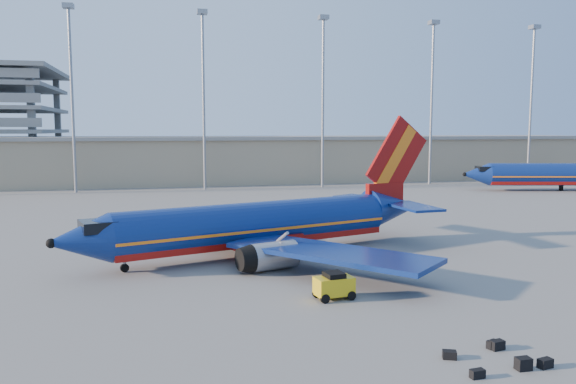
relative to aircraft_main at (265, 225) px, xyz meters
name	(u,v)px	position (x,y,z in m)	size (l,w,h in m)	color
ground	(305,244)	(4.08, 3.14, -2.37)	(220.00, 220.00, 0.00)	slate
terminal_building	(279,158)	(14.08, 61.14, 1.95)	(122.00, 16.00, 8.50)	gray
light_mast_row	(265,82)	(9.08, 49.14, 15.18)	(101.60, 1.60, 28.65)	gray
aircraft_main	(265,225)	(0.00, 0.00, 0.00)	(31.79, 30.10, 11.09)	navy
aircraft_second	(567,174)	(55.69, 34.52, 0.28)	(33.61, 15.19, 11.55)	navy
baggage_tug	(334,285)	(1.80, -12.43, -1.53)	(2.40, 1.65, 1.60)	gold
luggage_pile	(501,357)	(6.08, -22.57, -2.16)	(4.12, 3.01, 0.52)	black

